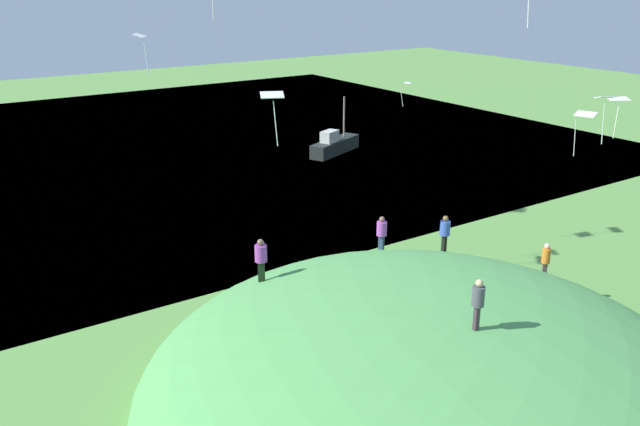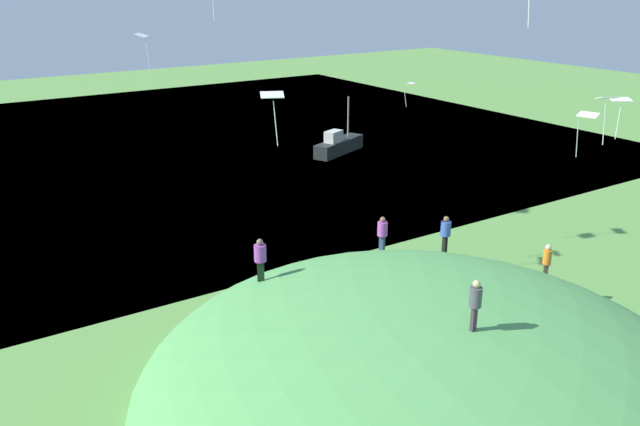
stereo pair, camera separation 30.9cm
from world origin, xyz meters
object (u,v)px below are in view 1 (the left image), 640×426
object	(u,v)px
boat_on_lake	(334,145)
kite_8	(606,101)
kite_12	(584,117)
person_near_shore	(478,298)
person_watching_kites	(546,257)
person_walking_path	(445,230)
person_on_hilltop	(382,230)
person_with_child	(261,255)
kite_7	(272,98)
kite_11	(618,101)
kite_4	(141,39)
kite_9	(407,85)

from	to	relation	value
boat_on_lake	kite_8	distance (m)	31.80
kite_12	person_near_shore	bearing A→B (deg)	-63.90
person_watching_kites	person_walking_path	size ratio (longest dim) A/B	1.02
person_on_hilltop	person_with_child	bearing A→B (deg)	-91.14
person_walking_path	kite_8	distance (m)	8.48
boat_on_lake	person_with_child	bearing A→B (deg)	26.03
kite_7	kite_11	bearing A→B (deg)	66.12
person_near_shore	person_with_child	bearing A→B (deg)	-83.26
person_on_hilltop	kite_7	distance (m)	8.46
person_watching_kites	kite_11	distance (m)	7.39
person_walking_path	kite_8	xyz separation A→B (m)	(4.88, 3.26, 6.12)
person_watching_kites	kite_11	bearing A→B (deg)	28.07
person_walking_path	kite_7	bearing A→B (deg)	82.18
person_with_child	kite_7	distance (m)	6.15
kite_4	kite_7	distance (m)	9.75
kite_8	kite_9	world-z (taller)	kite_8
boat_on_lake	person_near_shore	world-z (taller)	person_near_shore
boat_on_lake	kite_12	distance (m)	26.19
person_on_hilltop	kite_8	xyz separation A→B (m)	(7.18, 4.98, 6.50)
person_watching_kites	person_near_shore	bearing A→B (deg)	-121.83
person_near_shore	kite_4	bearing A→B (deg)	-92.92
person_on_hilltop	kite_8	world-z (taller)	kite_8
kite_9	person_with_child	bearing A→B (deg)	-54.14
person_with_child	kite_8	bearing A→B (deg)	7.70
boat_on_lake	kite_4	distance (m)	25.89
boat_on_lake	person_walking_path	world-z (taller)	boat_on_lake
person_on_hilltop	kite_4	distance (m)	14.67
kite_8	person_on_hilltop	bearing A→B (deg)	-145.25
person_near_shore	person_walking_path	xyz separation A→B (m)	(-7.65, 6.16, -1.51)
person_near_shore	person_on_hilltop	world-z (taller)	person_near_shore
person_near_shore	kite_8	size ratio (longest dim) A/B	0.89
kite_9	boat_on_lake	bearing A→B (deg)	175.80
boat_on_lake	kite_11	world-z (taller)	kite_11
person_on_hilltop	kite_11	world-z (taller)	kite_11
person_watching_kites	kite_12	bearing A→B (deg)	58.20
person_near_shore	kite_8	distance (m)	10.84
person_walking_path	boat_on_lake	bearing A→B (deg)	-11.42
kite_9	kite_4	bearing A→B (deg)	-81.63
person_walking_path	kite_9	xyz separation A→B (m)	(-15.10, 10.74, 3.54)
kite_11	kite_12	size ratio (longest dim) A/B	0.77
kite_8	kite_9	bearing A→B (deg)	159.48
person_near_shore	kite_9	bearing A→B (deg)	-137.04
boat_on_lake	kite_4	size ratio (longest dim) A/B	2.79
boat_on_lake	person_watching_kites	bearing A→B (deg)	50.13
person_with_child	kite_4	size ratio (longest dim) A/B	0.85
person_with_child	kite_8	world-z (taller)	kite_8
person_near_shore	kite_11	xyz separation A→B (m)	(-4.36, 12.76, 4.05)
person_near_shore	person_walking_path	bearing A→B (deg)	-139.26
boat_on_lake	person_with_child	distance (m)	31.26
boat_on_lake	person_with_child	xyz separation A→B (m)	(23.60, -20.25, 3.19)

